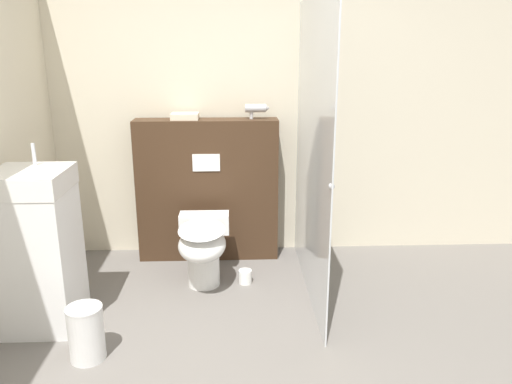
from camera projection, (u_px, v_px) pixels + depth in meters
wall_back at (223, 109)px, 4.18m from camera, size 8.00×0.06×2.50m
partition_panel at (208, 190)px, 4.18m from camera, size 1.17×0.24×1.19m
shower_glass at (312, 152)px, 3.48m from camera, size 0.04×1.57×2.09m
toilet at (203, 246)px, 3.70m from camera, size 0.38×0.63×0.50m
sink_vanity at (38, 249)px, 3.14m from camera, size 0.45×0.47×1.17m
hair_drier at (256, 109)px, 4.01m from camera, size 0.20×0.07×0.12m
folded_towel at (185, 116)px, 4.01m from camera, size 0.22×0.17×0.05m
spare_toilet_roll at (245, 277)px, 3.82m from camera, size 0.10×0.10×0.11m
waste_bin at (86, 333)px, 2.86m from camera, size 0.21×0.21×0.33m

